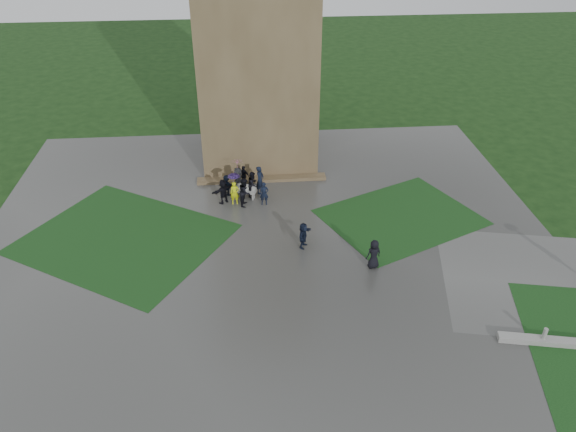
{
  "coord_description": "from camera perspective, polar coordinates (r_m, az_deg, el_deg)",
  "views": [
    {
      "loc": [
        -1.07,
        -24.15,
        18.84
      ],
      "look_at": [
        1.28,
        3.85,
        1.2
      ],
      "focal_mm": 35.0,
      "sensor_mm": 36.0,
      "label": 1
    }
  ],
  "objects": [
    {
      "name": "pedestrian_mid",
      "position": [
        32.18,
        1.57,
        -1.97
      ],
      "size": [
        1.14,
        1.55,
        1.58
      ],
      "primitive_type": "imported",
      "rotation": [
        0.0,
        0.0,
        1.09
      ],
      "color": "black",
      "rests_on": "plaza"
    },
    {
      "name": "pedestrian_near",
      "position": [
        30.9,
        8.71,
        -3.85
      ],
      "size": [
        0.97,
        0.78,
        1.73
      ],
      "primitive_type": "imported",
      "rotation": [
        0.0,
        0.0,
        3.42
      ],
      "color": "black",
      "rests_on": "plaza"
    },
    {
      "name": "ground",
      "position": [
        30.65,
        -1.8,
        -5.83
      ],
      "size": [
        120.0,
        120.0,
        0.0
      ],
      "primitive_type": "plane",
      "color": "black"
    },
    {
      "name": "plaza",
      "position": [
        32.24,
        -2.0,
        -3.64
      ],
      "size": [
        34.0,
        34.0,
        0.02
      ],
      "primitive_type": "cube",
      "color": "#383835",
      "rests_on": "ground"
    },
    {
      "name": "lawn_inset_right",
      "position": [
        35.99,
        11.37,
        -0.11
      ],
      "size": [
        11.12,
        10.15,
        0.01
      ],
      "primitive_type": "cube",
      "rotation": [
        0.0,
        0.0,
        0.44
      ],
      "color": "#123614",
      "rests_on": "plaza"
    },
    {
      "name": "visitor_cluster",
      "position": [
        37.14,
        -4.99,
        3.29
      ],
      "size": [
        3.72,
        3.59,
        2.47
      ],
      "color": "black",
      "rests_on": "plaza"
    },
    {
      "name": "lawn_inset_left",
      "position": [
        34.67,
        -16.37,
        -2.23
      ],
      "size": [
        14.1,
        13.46,
        0.01
      ],
      "primitive_type": "cube",
      "rotation": [
        0.0,
        0.0,
        -0.56
      ],
      "color": "#123614",
      "rests_on": "plaza"
    },
    {
      "name": "tower_plinth",
      "position": [
        39.48,
        -2.68,
        3.79
      ],
      "size": [
        9.0,
        0.8,
        0.22
      ],
      "primitive_type": "cube",
      "color": "brown",
      "rests_on": "plaza"
    },
    {
      "name": "tower",
      "position": [
        40.38,
        -3.3,
        17.96
      ],
      "size": [
        8.0,
        8.0,
        18.0
      ],
      "primitive_type": "cube",
      "color": "brown",
      "rests_on": "ground"
    },
    {
      "name": "bench",
      "position": [
        37.3,
        -4.44,
        2.54
      ],
      "size": [
        1.64,
        0.95,
        0.91
      ],
      "rotation": [
        0.0,
        0.0,
        -0.32
      ],
      "color": "#A7A6A2",
      "rests_on": "plaza"
    }
  ]
}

